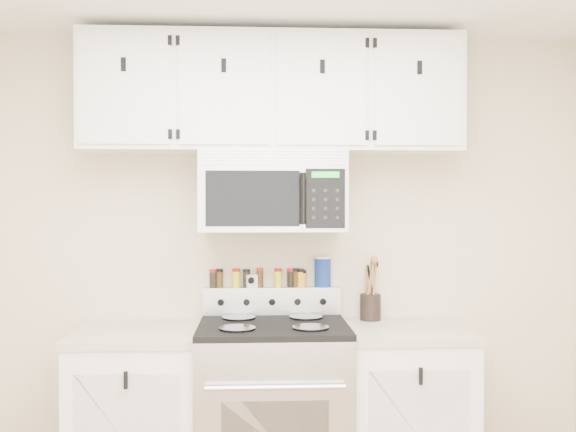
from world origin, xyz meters
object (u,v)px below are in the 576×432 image
object	(u,v)px
utensil_crock	(370,305)
range	(273,413)
microwave	(273,191)
salt_canister	(323,272)

from	to	relation	value
utensil_crock	range	bearing A→B (deg)	-156.97
range	utensil_crock	size ratio (longest dim) A/B	3.28
range	microwave	world-z (taller)	microwave
salt_canister	range	bearing A→B (deg)	-135.22
utensil_crock	microwave	bearing A→B (deg)	-169.11
microwave	utensil_crock	world-z (taller)	microwave
microwave	salt_canister	distance (m)	0.55
salt_canister	utensil_crock	bearing A→B (deg)	-11.11
range	salt_canister	world-z (taller)	salt_canister
range	microwave	distance (m)	1.15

